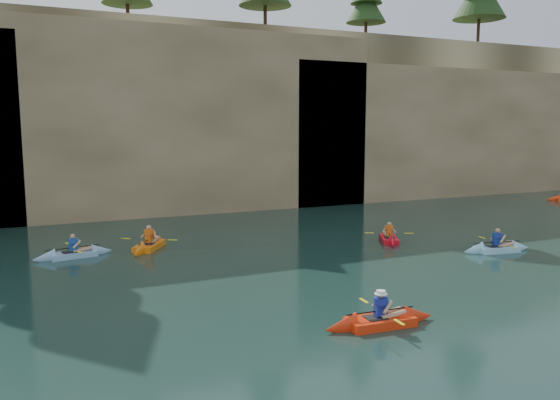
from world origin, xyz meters
name	(u,v)px	position (x,y,z in m)	size (l,w,h in m)	color
ground	(356,361)	(0.00, 0.00, 0.00)	(160.00, 160.00, 0.00)	black
cliff	(132,116)	(0.00, 30.00, 6.00)	(70.00, 16.00, 12.00)	tan
cliff_slab_center	(186,119)	(2.00, 22.60, 5.70)	(24.00, 2.40, 11.40)	tan
cliff_slab_east	(447,131)	(22.00, 22.60, 4.92)	(26.00, 2.40, 9.84)	tan
sea_cave_center	(85,193)	(-4.00, 21.95, 1.60)	(3.50, 1.00, 3.20)	black
sea_cave_east	(309,172)	(10.00, 21.95, 2.25)	(5.00, 1.00, 4.50)	black
main_kayaker	(380,320)	(1.76, 1.61, 0.16)	(3.30, 2.23, 1.21)	red
kayaker_orange	(149,245)	(-2.10, 13.43, 0.16)	(2.46, 3.29, 1.30)	orange
kayaker_ltblue_near	(497,248)	(11.23, 6.83, 0.16)	(3.26, 2.46, 1.26)	#92CFF4
kayaker_red_far	(389,238)	(8.32, 10.47, 0.14)	(2.03, 3.04, 1.13)	red
kayaker_ltblue_mid	(73,254)	(-5.20, 13.13, 0.15)	(3.21, 2.33, 1.19)	#82AFDA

